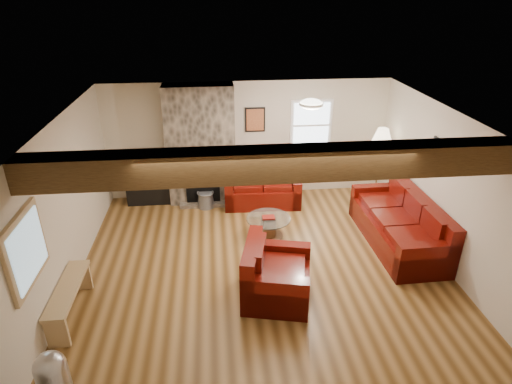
% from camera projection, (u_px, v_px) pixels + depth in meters
% --- Properties ---
extents(room, '(8.00, 8.00, 8.00)m').
position_uv_depth(room, '(263.00, 197.00, 6.69)').
color(room, brown).
rests_on(room, ground).
extents(floor, '(6.00, 6.00, 0.00)m').
position_uv_depth(floor, '(262.00, 263.00, 7.23)').
color(floor, brown).
rests_on(floor, ground).
extents(oak_beam, '(6.00, 0.36, 0.38)m').
position_uv_depth(oak_beam, '(276.00, 164.00, 5.11)').
color(oak_beam, '#362210').
rests_on(oak_beam, room).
extents(chimney_breast, '(1.40, 0.67, 2.50)m').
position_uv_depth(chimney_breast, '(201.00, 147.00, 8.84)').
color(chimney_breast, '#332F27').
rests_on(chimney_breast, floor).
extents(back_window, '(0.90, 0.08, 1.10)m').
position_uv_depth(back_window, '(311.00, 125.00, 9.11)').
color(back_window, white).
rests_on(back_window, room).
extents(hatch_window, '(0.08, 1.00, 0.90)m').
position_uv_depth(hatch_window, '(26.00, 250.00, 4.98)').
color(hatch_window, tan).
rests_on(hatch_window, room).
extents(ceiling_dome, '(0.40, 0.40, 0.18)m').
position_uv_depth(ceiling_dome, '(311.00, 106.00, 7.06)').
color(ceiling_dome, white).
rests_on(ceiling_dome, room).
extents(artwork_back, '(0.42, 0.06, 0.52)m').
position_uv_depth(artwork_back, '(255.00, 120.00, 8.93)').
color(artwork_back, black).
rests_on(artwork_back, room).
extents(artwork_right, '(0.06, 0.55, 0.42)m').
position_uv_depth(artwork_right, '(440.00, 153.00, 7.01)').
color(artwork_right, black).
rests_on(artwork_right, room).
extents(sofa_three, '(1.03, 2.37, 0.91)m').
position_uv_depth(sofa_three, '(398.00, 221.00, 7.60)').
color(sofa_three, '#4B0905').
rests_on(sofa_three, floor).
extents(loveseat, '(1.62, 0.98, 0.84)m').
position_uv_depth(loveseat, '(262.00, 185.00, 9.07)').
color(loveseat, '#4B0905').
rests_on(loveseat, floor).
extents(armchair_red, '(1.17, 1.27, 0.88)m').
position_uv_depth(armchair_red, '(277.00, 271.00, 6.29)').
color(armchair_red, '#4B0905').
rests_on(armchair_red, floor).
extents(coffee_table, '(0.81, 0.81, 0.42)m').
position_uv_depth(coffee_table, '(268.00, 227.00, 7.90)').
color(coffee_table, '#4B2C18').
rests_on(coffee_table, floor).
extents(tv_cabinet, '(1.05, 0.42, 0.53)m').
position_uv_depth(tv_cabinet, '(153.00, 190.00, 9.19)').
color(tv_cabinet, black).
rests_on(tv_cabinet, floor).
extents(television, '(0.78, 0.10, 0.45)m').
position_uv_depth(television, '(150.00, 169.00, 8.98)').
color(television, black).
rests_on(television, tv_cabinet).
extents(floor_lamp, '(0.42, 0.42, 1.64)m').
position_uv_depth(floor_lamp, '(382.00, 140.00, 8.70)').
color(floor_lamp, '#A97F46').
rests_on(floor_lamp, floor).
extents(pine_bench, '(0.30, 1.29, 0.48)m').
position_uv_depth(pine_bench, '(70.00, 301.00, 5.98)').
color(pine_bench, tan).
rests_on(pine_bench, floor).
extents(pedal_bin, '(0.37, 0.37, 0.84)m').
position_uv_depth(pedal_bin, '(55.00, 384.00, 4.53)').
color(pedal_bin, '#B2B2B7').
rests_on(pedal_bin, floor).
extents(coal_bucket, '(0.37, 0.37, 0.35)m').
position_uv_depth(coal_bucket, '(206.00, 199.00, 9.00)').
color(coal_bucket, slate).
rests_on(coal_bucket, floor).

